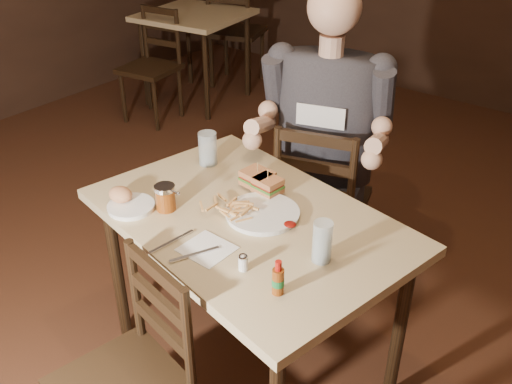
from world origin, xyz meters
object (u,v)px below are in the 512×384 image
Objects in this scene: bg_chair_near at (149,68)px; side_plate at (131,207)px; diner at (326,105)px; glass_left at (208,149)px; bg_chair_far at (237,31)px; hot_sauce at (278,277)px; main_table at (248,235)px; chair_far at (321,202)px; glass_right at (322,242)px; dinner_plate at (262,214)px; syrup_dispenser at (165,198)px; bg_table at (195,23)px.

bg_chair_near is 5.07× the size of side_plate.
diner reaches higher than glass_left.
bg_chair_far is 8.29× the size of hot_sauce.
main_table is 1.44× the size of chair_far.
main_table is 1.49× the size of bg_chair_near.
glass_left reaches higher than side_plate.
hot_sauce is at bearing -83.17° from diner.
glass_right is (0.43, -0.70, -0.14)m from diner.
bg_chair_far is at bearing 119.53° from diner.
bg_chair_near is at bearing 146.04° from dinner_plate.
glass_right is at bearing -75.77° from diner.
syrup_dispenser is (-0.27, -0.15, 0.13)m from main_table.
chair_far is 0.74m from dinner_plate.
bg_table is 2.70m from glass_left.
chair_far is (2.18, -1.45, -0.23)m from bg_table.
bg_chair_near is (0.00, -0.55, -0.24)m from bg_table.
syrup_dispenser reaches higher than bg_table.
glass_right is at bearing -16.34° from dinner_plate.
bg_chair_far is 3.50m from side_plate.
side_plate reaches higher than bg_table.
chair_far is 0.88× the size of diner.
glass_right is 1.45× the size of syrup_dispenser.
glass_left is at bearing 145.74° from hot_sauce.
glass_left reaches higher than chair_far.
syrup_dispenser is at bearing -171.63° from glass_right.
syrup_dispenser is (0.12, -0.37, -0.02)m from glass_left.
chair_far is at bearing -30.75° from bg_chair_near.
dinner_plate is at bearing 112.68° from bg_chair_far.
main_table is at bearing 170.79° from glass_right.
bg_chair_far reaches higher than chair_far.
bg_chair_far is 3.97m from hot_sauce.
syrup_dispenser is at bearing -48.88° from bg_table.
bg_chair_far is (0.00, 0.55, -0.18)m from bg_table.
side_plate is at bearing 55.34° from chair_far.
dinner_plate is at bearing -42.23° from bg_chair_near.
glass_left is (-0.39, 0.22, 0.16)m from main_table.
glass_left is 0.83× the size of side_plate.
bg_chair_far reaches higher than bg_table.
glass_left is (1.88, -2.48, 0.34)m from bg_chair_far.
side_plate is (1.90, -2.37, 0.10)m from bg_table.
chair_far reaches higher than side_plate.
chair_far is (-0.09, 0.69, -0.23)m from main_table.
bg_chair_near is at bearing -90.00° from bg_table.
glass_left is at bearing 119.38° from syrup_dispenser.
bg_chair_far is 9.84× the size of syrup_dispenser.
bg_chair_far is (-2.27, 2.69, -0.19)m from main_table.
hot_sauce is at bearing -46.50° from dinner_plate.
hot_sauce is (2.61, -2.97, 0.33)m from bg_chair_far.
bg_table is 3.43m from glass_right.
glass_left is 0.98× the size of glass_right.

